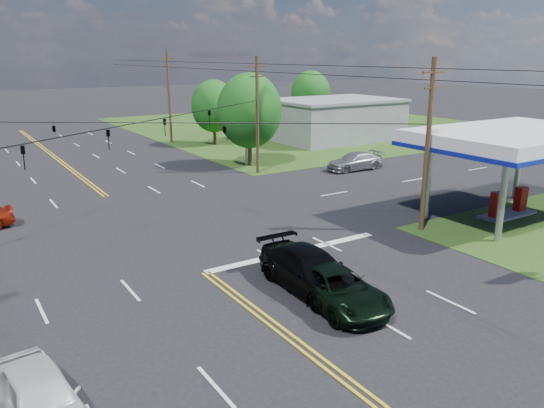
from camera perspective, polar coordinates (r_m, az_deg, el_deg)
ground at (r=31.54m, az=-13.47°, el=-2.39°), size 280.00×280.00×0.00m
grass_ne at (r=75.71m, az=3.82°, el=8.44°), size 46.00×48.00×0.03m
stop_bar at (r=26.87m, az=2.52°, el=-5.15°), size 10.00×0.50×0.02m
retail_ne at (r=62.98m, az=6.66°, el=8.91°), size 14.00×10.00×4.40m
gas_canopy at (r=34.73m, az=24.80°, el=6.24°), size 12.20×8.20×5.35m
pole_se at (r=30.13m, az=16.41°, el=6.20°), size 1.60×0.28×9.50m
pole_ne at (r=43.98m, az=-1.60°, el=9.65°), size 1.60×0.28×9.50m
pole_right_far at (r=60.98m, az=-11.01°, el=11.31°), size 1.60×0.28×10.00m
span_wire_signals at (r=30.27m, az=-14.19°, el=8.47°), size 26.00×18.00×1.13m
power_lines at (r=28.18m, az=-13.21°, el=13.35°), size 26.04×100.00×0.64m
tree_right_a at (r=47.06m, az=-2.45°, el=9.98°), size 5.70×5.70×8.18m
tree_right_b at (r=58.84m, az=-6.27°, el=10.42°), size 4.94×4.94×7.09m
tree_far_r at (r=73.07m, az=4.18°, el=11.75°), size 5.32×5.32×7.63m
pickup_dkgreen at (r=21.28m, az=7.00°, el=-8.96°), size 2.93×5.47×1.46m
suv_black at (r=22.47m, az=4.20°, el=-7.16°), size 2.53×5.92×1.70m
pickup_white at (r=16.23m, az=-23.69°, el=-18.60°), size 2.35×4.72×1.55m
sedan_far at (r=46.29m, az=8.88°, el=4.56°), size 5.27×2.37×1.50m
polesign_ne at (r=47.05m, az=-2.86°, el=11.05°), size 2.04×0.83×7.48m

